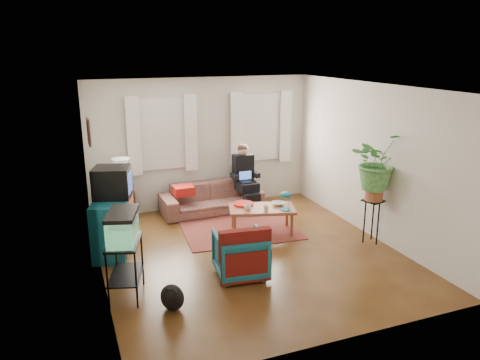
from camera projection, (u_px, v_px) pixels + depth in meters
name	position (u px, v px, depth m)	size (l,w,h in m)	color
floor	(249.00, 253.00, 7.44)	(4.50, 5.00, 0.01)	#4F2B14
ceiling	(250.00, 87.00, 6.73)	(4.50, 5.00, 0.01)	white
wall_back	(202.00, 143.00, 9.33)	(4.50, 0.01, 2.60)	silver
wall_front	(341.00, 233.00, 4.85)	(4.50, 0.01, 2.60)	silver
wall_left	(95.00, 190.00, 6.31)	(0.01, 5.00, 2.60)	silver
wall_right	(373.00, 161.00, 7.87)	(0.01, 5.00, 2.60)	silver
window_left	(162.00, 134.00, 8.96)	(1.08, 0.04, 1.38)	white
window_right	(260.00, 127.00, 9.68)	(1.08, 0.04, 1.38)	white
curtains_left	(163.00, 135.00, 8.89)	(1.36, 0.06, 1.50)	white
curtains_right	(262.00, 128.00, 9.60)	(1.36, 0.06, 1.50)	white
picture_frame	(89.00, 132.00, 6.90)	(0.04, 0.32, 0.40)	#3D2616
area_rug	(239.00, 228.00, 8.42)	(2.00, 1.60, 0.01)	brown
sofa	(211.00, 193.00, 9.19)	(1.97, 0.78, 0.77)	brown
seated_person	(245.00, 180.00, 9.39)	(0.49, 0.61, 1.18)	black
side_table	(124.00, 205.00, 8.71)	(0.44, 0.44, 0.64)	#3C2816
table_lamp	(122.00, 174.00, 8.55)	(0.33, 0.33, 0.58)	white
dresser	(113.00, 226.00, 7.34)	(0.50, 1.00, 0.90)	#105061
crt_tv	(112.00, 182.00, 7.24)	(0.55, 0.50, 0.48)	black
aquarium_stand	(126.00, 269.00, 6.05)	(0.39, 0.70, 0.78)	black
aquarium	(123.00, 226.00, 5.88)	(0.35, 0.63, 0.41)	#7FD899
black_cat	(172.00, 295.00, 5.81)	(0.29, 0.44, 0.38)	black
armchair	(240.00, 252.00, 6.63)	(0.69, 0.65, 0.71)	navy
serape_throw	(245.00, 250.00, 6.33)	(0.71, 0.16, 0.59)	#9E0A0A
coffee_table	(262.00, 220.00, 8.20)	(1.13, 0.61, 0.47)	brown
cup_a	(248.00, 207.00, 8.00)	(0.13, 0.13, 0.10)	white
cup_b	(266.00, 208.00, 7.95)	(0.10, 0.10, 0.10)	beige
bowl	(278.00, 204.00, 8.25)	(0.22, 0.22, 0.06)	white
snack_tray	(243.00, 204.00, 8.25)	(0.35, 0.35, 0.04)	#B21414
birdcage	(286.00, 201.00, 7.97)	(0.18, 0.18, 0.33)	#115B6B
plant_stand	(372.00, 221.00, 7.75)	(0.31, 0.31, 0.74)	black
potted_plant	(376.00, 170.00, 7.51)	(0.85, 0.73, 0.94)	#599947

